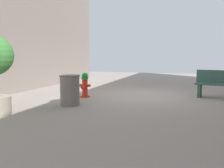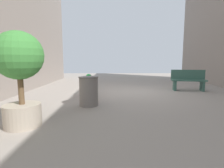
% 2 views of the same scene
% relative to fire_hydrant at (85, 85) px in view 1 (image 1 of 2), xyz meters
% --- Properties ---
extents(ground_plane, '(23.40, 23.40, 0.00)m').
position_rel_fire_hydrant_xyz_m(ground_plane, '(-1.88, -0.89, -0.43)').
color(ground_plane, gray).
extents(fire_hydrant, '(0.42, 0.39, 0.86)m').
position_rel_fire_hydrant_xyz_m(fire_hydrant, '(0.00, 0.00, 0.00)').
color(fire_hydrant, red).
rests_on(fire_hydrant, ground_plane).
extents(bench_near, '(1.55, 0.68, 0.95)m').
position_rel_fire_hydrant_xyz_m(bench_near, '(-4.43, -1.21, 0.06)').
color(bench_near, '#33594C').
rests_on(bench_near, ground_plane).
extents(trash_bin, '(0.59, 0.59, 0.89)m').
position_rel_fire_hydrant_xyz_m(trash_bin, '(-0.17, 1.46, 0.02)').
color(trash_bin, slate).
rests_on(trash_bin, ground_plane).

